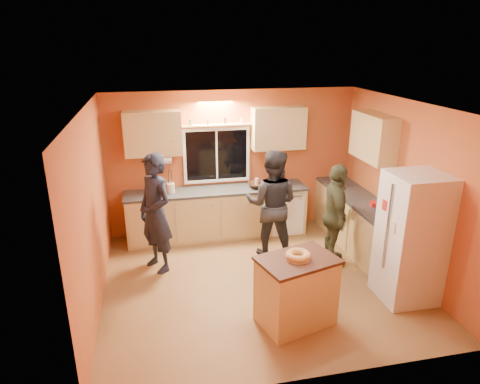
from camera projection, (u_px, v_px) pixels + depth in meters
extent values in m
plane|color=brown|center=(259.00, 281.00, 6.40)|extent=(4.50, 4.50, 0.00)
cube|color=#AF652D|center=(233.00, 162.00, 7.80)|extent=(4.50, 0.04, 2.60)
cube|color=#AF652D|center=(312.00, 272.00, 4.12)|extent=(4.50, 0.04, 2.60)
cube|color=#AF652D|center=(92.00, 213.00, 5.52)|extent=(0.04, 4.00, 2.60)
cube|color=#AF652D|center=(406.00, 189.00, 6.40)|extent=(0.04, 4.00, 2.60)
cube|color=white|center=(262.00, 106.00, 5.52)|extent=(4.50, 4.00, 0.02)
cube|color=black|center=(217.00, 155.00, 7.68)|extent=(1.10, 0.02, 0.90)
cube|color=white|center=(217.00, 155.00, 7.67)|extent=(1.20, 0.04, 1.00)
cube|color=tan|center=(153.00, 134.00, 7.17)|extent=(0.95, 0.33, 0.75)
cube|color=tan|center=(279.00, 128.00, 7.60)|extent=(0.95, 0.33, 0.75)
cube|color=tan|center=(374.00, 137.00, 6.89)|extent=(0.33, 1.00, 0.75)
cylinder|color=silver|center=(164.00, 160.00, 7.24)|extent=(0.27, 0.12, 0.12)
cube|color=tan|center=(217.00, 214.00, 7.75)|extent=(3.20, 0.60, 0.86)
cube|color=#282B2D|center=(217.00, 190.00, 7.60)|extent=(3.24, 0.62, 0.04)
cube|color=tan|center=(336.00, 204.00, 8.20)|extent=(0.60, 0.60, 0.86)
cube|color=#282B2D|center=(337.00, 182.00, 8.05)|extent=(0.62, 0.62, 0.04)
cube|color=tan|center=(366.00, 230.00, 7.09)|extent=(0.60, 1.80, 0.86)
cube|color=#282B2D|center=(368.00, 205.00, 6.94)|extent=(0.62, 1.84, 0.04)
cube|color=silver|center=(411.00, 238.00, 5.73)|extent=(0.72, 0.70, 1.80)
cube|color=tan|center=(296.00, 292.00, 5.34)|extent=(1.02, 0.82, 0.87)
cube|color=#321A10|center=(298.00, 260.00, 5.19)|extent=(1.07, 0.87, 0.04)
torus|color=tan|center=(298.00, 255.00, 5.17)|extent=(0.31, 0.31, 0.09)
imported|color=black|center=(155.00, 213.00, 6.47)|extent=(0.74, 0.81, 1.86)
imported|color=black|center=(272.00, 204.00, 6.91)|extent=(1.07, 0.98, 1.80)
imported|color=#373C26|center=(335.00, 216.00, 6.65)|extent=(0.60, 1.03, 1.65)
imported|color=#321A10|center=(258.00, 185.00, 7.69)|extent=(0.36, 0.36, 0.08)
cylinder|color=beige|center=(171.00, 188.00, 7.40)|extent=(0.14, 0.14, 0.17)
imported|color=gray|center=(388.00, 205.00, 6.48)|extent=(0.32, 0.30, 0.29)
cube|color=#B31B1B|center=(376.00, 204.00, 6.83)|extent=(0.17, 0.14, 0.07)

